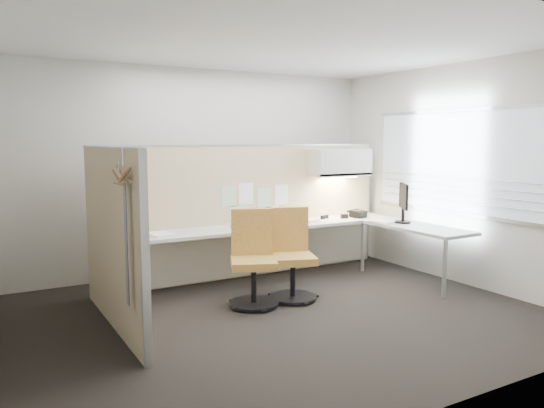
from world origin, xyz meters
TOP-DOWN VIEW (x-y plane):
  - floor at (0.00, 0.00)m, footprint 5.50×4.50m
  - ceiling at (0.00, 0.00)m, footprint 5.50×4.50m
  - wall_back at (0.00, 2.25)m, footprint 5.50×0.02m
  - wall_front at (0.00, -2.25)m, footprint 5.50×0.02m
  - wall_right at (2.75, 0.00)m, footprint 0.02×4.50m
  - window_pane at (2.73, 0.00)m, footprint 0.01×2.80m
  - partition_back at (0.55, 1.60)m, footprint 4.10×0.06m
  - partition_left at (-1.50, 0.50)m, footprint 0.06×2.20m
  - desk at (0.93, 1.13)m, footprint 4.00×2.07m
  - overhead_bin at (1.90, 1.39)m, footprint 0.90×0.36m
  - task_light_strip at (1.90, 1.39)m, footprint 0.60×0.06m
  - pinned_papers at (0.63, 1.57)m, footprint 1.01×0.00m
  - poster at (-1.05, 1.57)m, footprint 0.28×0.00m
  - chair_left at (0.01, 0.45)m, footprint 0.64×0.66m
  - chair_right at (0.51, 0.44)m, footprint 0.61×0.63m
  - monitor at (2.30, 0.51)m, footprint 0.30×0.43m
  - phone at (2.11, 1.21)m, footprint 0.26×0.24m
  - stapler at (1.63, 1.36)m, footprint 0.15×0.08m
  - tape_dispenser at (1.89, 1.25)m, footprint 0.11×0.09m
  - coat_hook at (-1.58, -0.29)m, footprint 0.18×0.44m
  - paper_stack_0 at (-0.79, 1.20)m, footprint 0.27×0.33m
  - paper_stack_1 at (0.24, 1.17)m, footprint 0.26×0.32m
  - paper_stack_2 at (0.97, 1.24)m, footprint 0.28×0.33m
  - paper_stack_3 at (1.26, 1.28)m, footprint 0.30×0.35m
  - paper_stack_4 at (2.13, 0.71)m, footprint 0.27×0.33m

SIDE VIEW (x-z plane):
  - floor at x=0.00m, z-range -0.01..0.00m
  - chair_right at x=0.51m, z-range -0.03..1.00m
  - chair_left at x=0.01m, z-range -0.03..1.01m
  - desk at x=0.93m, z-range 0.24..0.97m
  - paper_stack_4 at x=2.13m, z-range 0.73..0.75m
  - paper_stack_2 at x=0.97m, z-range 0.73..0.75m
  - paper_stack_3 at x=1.26m, z-range 0.73..0.76m
  - paper_stack_0 at x=-0.79m, z-range 0.73..0.76m
  - paper_stack_1 at x=0.24m, z-range 0.73..0.77m
  - stapler at x=1.63m, z-range 0.73..0.78m
  - tape_dispenser at x=1.89m, z-range 0.73..0.79m
  - phone at x=2.11m, z-range 0.72..0.84m
  - partition_back at x=0.55m, z-range 0.00..1.75m
  - partition_left at x=-1.50m, z-range 0.00..1.75m
  - pinned_papers at x=0.63m, z-range 0.80..1.27m
  - monitor at x=2.30m, z-range 0.77..1.30m
  - task_light_strip at x=1.90m, z-range 1.29..1.31m
  - wall_back at x=0.00m, z-range 0.00..2.80m
  - wall_front at x=0.00m, z-range 0.00..2.80m
  - wall_right at x=2.75m, z-range 0.00..2.80m
  - poster at x=-1.05m, z-range 1.24..1.59m
  - coat_hook at x=-1.58m, z-range 0.76..2.08m
  - overhead_bin at x=1.90m, z-range 1.32..1.70m
  - window_pane at x=2.73m, z-range 0.90..2.20m
  - ceiling at x=0.00m, z-range 2.80..2.81m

